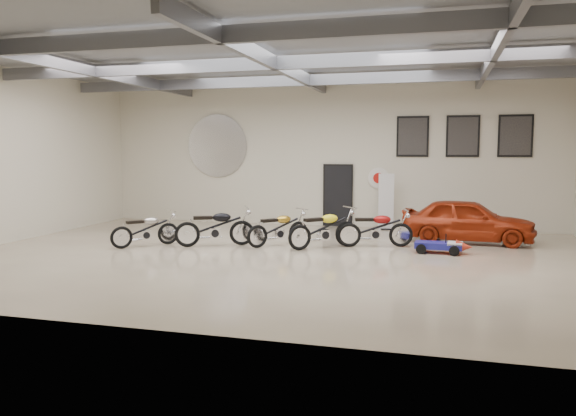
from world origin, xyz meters
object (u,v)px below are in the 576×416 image
(motorcycle_black, at_px, (215,226))
(motorcycle_red, at_px, (375,228))
(vintage_car, at_px, (467,220))
(motorcycle_silver, at_px, (145,229))
(banner_stand, at_px, (386,202))
(motorcycle_yellow, at_px, (323,228))
(go_kart, at_px, (443,243))
(motorcycle_gold, at_px, (278,228))

(motorcycle_black, xyz_separation_m, motorcycle_red, (4.30, 1.06, -0.03))
(vintage_car, bearing_deg, motorcycle_silver, 114.58)
(motorcycle_red, height_order, vintage_car, vintage_car)
(motorcycle_silver, height_order, motorcycle_red, motorcycle_red)
(banner_stand, bearing_deg, motorcycle_red, -101.49)
(motorcycle_yellow, height_order, vintage_car, vintage_car)
(motorcycle_black, xyz_separation_m, motorcycle_yellow, (2.96, 0.51, -0.00))
(motorcycle_silver, relative_size, vintage_car, 0.50)
(motorcycle_black, xyz_separation_m, go_kart, (6.11, 0.55, -0.29))
(go_kart, bearing_deg, motorcycle_red, 167.82)
(motorcycle_silver, bearing_deg, motorcycle_red, -33.05)
(banner_stand, bearing_deg, go_kart, -77.09)
(go_kart, distance_m, vintage_car, 2.16)
(motorcycle_yellow, height_order, go_kart, motorcycle_yellow)
(motorcycle_red, height_order, go_kart, motorcycle_red)
(banner_stand, bearing_deg, motorcycle_silver, -152.38)
(motorcycle_silver, bearing_deg, motorcycle_gold, -30.17)
(motorcycle_silver, distance_m, motorcycle_red, 6.34)
(motorcycle_silver, distance_m, motorcycle_black, 1.91)
(banner_stand, relative_size, motorcycle_silver, 1.00)
(motorcycle_black, distance_m, vintage_car, 7.24)
(motorcycle_gold, relative_size, go_kart, 1.34)
(motorcycle_silver, xyz_separation_m, vintage_car, (8.60, 3.14, 0.15))
(motorcycle_silver, bearing_deg, vintage_car, -27.88)
(go_kart, bearing_deg, vintage_car, 75.72)
(motorcycle_gold, bearing_deg, motorcycle_yellow, -51.29)
(motorcycle_gold, height_order, vintage_car, vintage_car)
(motorcycle_red, bearing_deg, motorcycle_black, 178.73)
(motorcycle_gold, height_order, motorcycle_red, motorcycle_red)
(banner_stand, xyz_separation_m, motorcycle_silver, (-6.08, -5.08, -0.45))
(motorcycle_red, bearing_deg, motorcycle_yellow, -172.84)
(motorcycle_silver, relative_size, motorcycle_black, 0.88)
(motorcycle_black, bearing_deg, go_kart, -21.43)
(motorcycle_red, bearing_deg, vintage_car, 16.30)
(motorcycle_red, distance_m, vintage_car, 2.90)
(banner_stand, distance_m, motorcycle_yellow, 4.22)
(motorcycle_yellow, bearing_deg, go_kart, -43.62)
(motorcycle_yellow, xyz_separation_m, motorcycle_red, (1.34, 0.55, -0.03))
(motorcycle_silver, height_order, motorcycle_gold, motorcycle_gold)
(banner_stand, xyz_separation_m, vintage_car, (2.52, -1.94, -0.30))
(motorcycle_gold, height_order, motorcycle_yellow, motorcycle_yellow)
(vintage_car, bearing_deg, go_kart, 166.58)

